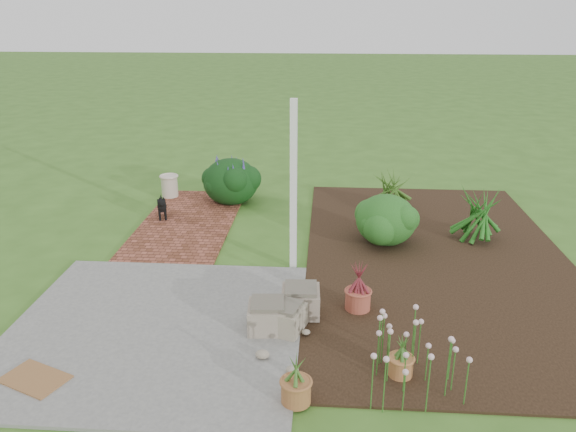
# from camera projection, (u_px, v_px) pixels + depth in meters

# --- Properties ---
(ground) EXTENTS (80.00, 80.00, 0.00)m
(ground) POSITION_uv_depth(u_px,v_px,m) (273.00, 269.00, 8.32)
(ground) COLOR #38631F
(ground) RESTS_ON ground
(concrete_patio) EXTENTS (3.50, 3.50, 0.04)m
(concrete_patio) POSITION_uv_depth(u_px,v_px,m) (156.00, 328.00, 6.76)
(concrete_patio) COLOR slate
(concrete_patio) RESTS_ON ground
(brick_path) EXTENTS (1.60, 3.50, 0.04)m
(brick_path) POSITION_uv_depth(u_px,v_px,m) (188.00, 222.00, 10.06)
(brick_path) COLOR brown
(brick_path) RESTS_ON ground
(garden_bed) EXTENTS (4.00, 7.00, 0.03)m
(garden_bed) POSITION_uv_depth(u_px,v_px,m) (438.00, 259.00, 8.61)
(garden_bed) COLOR black
(garden_bed) RESTS_ON ground
(veranda_post) EXTENTS (0.10, 0.10, 2.50)m
(veranda_post) POSITION_uv_depth(u_px,v_px,m) (294.00, 187.00, 7.95)
(veranda_post) COLOR white
(veranda_post) RESTS_ON ground
(stone_trough_near) EXTENTS (0.55, 0.55, 0.29)m
(stone_trough_near) POSITION_uv_depth(u_px,v_px,m) (284.00, 318.00, 6.66)
(stone_trough_near) COLOR gray
(stone_trough_near) RESTS_ON concrete_patio
(stone_trough_mid) EXTENTS (0.49, 0.49, 0.31)m
(stone_trough_mid) POSITION_uv_depth(u_px,v_px,m) (268.00, 317.00, 6.68)
(stone_trough_mid) COLOR gray
(stone_trough_mid) RESTS_ON concrete_patio
(stone_trough_far) EXTENTS (0.49, 0.49, 0.31)m
(stone_trough_far) POSITION_uv_depth(u_px,v_px,m) (301.00, 302.00, 7.02)
(stone_trough_far) COLOR #716756
(stone_trough_far) RESTS_ON concrete_patio
(coir_doormat) EXTENTS (0.77, 0.65, 0.02)m
(coir_doormat) POSITION_uv_depth(u_px,v_px,m) (35.00, 379.00, 5.80)
(coir_doormat) COLOR brown
(coir_doormat) RESTS_ON concrete_patio
(black_dog) EXTENTS (0.26, 0.48, 0.43)m
(black_dog) POSITION_uv_depth(u_px,v_px,m) (162.00, 206.00, 10.08)
(black_dog) COLOR black
(black_dog) RESTS_ON brick_path
(cream_ceramic_urn) EXTENTS (0.42, 0.42, 0.43)m
(cream_ceramic_urn) POSITION_uv_depth(u_px,v_px,m) (170.00, 186.00, 11.30)
(cream_ceramic_urn) COLOR #C2B3A0
(cream_ceramic_urn) RESTS_ON brick_path
(evergreen_shrub) EXTENTS (1.12, 1.12, 0.83)m
(evergreen_shrub) POSITION_uv_depth(u_px,v_px,m) (386.00, 218.00, 9.06)
(evergreen_shrub) COLOR #0E3F13
(evergreen_shrub) RESTS_ON garden_bed
(agapanthus_clump_back) EXTENTS (1.38, 1.38, 1.01)m
(agapanthus_clump_back) POSITION_uv_depth(u_px,v_px,m) (478.00, 210.00, 9.17)
(agapanthus_clump_back) COLOR #0F3B11
(agapanthus_clump_back) RESTS_ON garden_bed
(agapanthus_clump_front) EXTENTS (0.99, 0.99, 0.85)m
(agapanthus_clump_front) POSITION_uv_depth(u_px,v_px,m) (391.00, 186.00, 10.61)
(agapanthus_clump_front) COLOR #153F0F
(agapanthus_clump_front) RESTS_ON garden_bed
(pink_flower_patch) EXTENTS (1.35, 1.35, 0.69)m
(pink_flower_patch) POSITION_uv_depth(u_px,v_px,m) (415.00, 356.00, 5.62)
(pink_flower_patch) COLOR #113D0F
(pink_flower_patch) RESTS_ON garden_bed
(terracotta_pot_bronze) EXTENTS (0.33, 0.33, 0.26)m
(terracotta_pot_bronze) POSITION_uv_depth(u_px,v_px,m) (358.00, 299.00, 7.14)
(terracotta_pot_bronze) COLOR #9F4835
(terracotta_pot_bronze) RESTS_ON garden_bed
(terracotta_pot_small_left) EXTENTS (0.31, 0.31, 0.21)m
(terracotta_pot_small_left) POSITION_uv_depth(u_px,v_px,m) (401.00, 366.00, 5.86)
(terracotta_pot_small_left) COLOR #A96939
(terracotta_pot_small_left) RESTS_ON garden_bed
(terracotta_pot_small_right) EXTENTS (0.30, 0.30, 0.25)m
(terracotta_pot_small_right) POSITION_uv_depth(u_px,v_px,m) (296.00, 391.00, 5.45)
(terracotta_pot_small_right) COLOR #935B31
(terracotta_pot_small_right) RESTS_ON garden_bed
(purple_flowering_bush) EXTENTS (1.23, 1.23, 0.92)m
(purple_flowering_bush) POSITION_uv_depth(u_px,v_px,m) (231.00, 180.00, 10.98)
(purple_flowering_bush) COLOR black
(purple_flowering_bush) RESTS_ON ground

